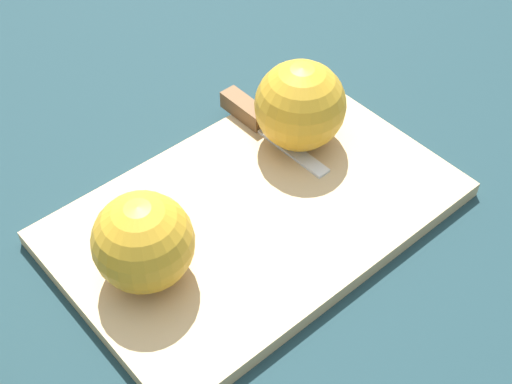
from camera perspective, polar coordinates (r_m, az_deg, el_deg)
ground_plane at (r=0.65m, az=-0.00°, el=-2.15°), size 4.00×4.00×0.00m
cutting_board at (r=0.64m, az=-0.00°, el=-1.69°), size 0.36×0.23×0.02m
apple_half_left at (r=0.57m, az=-8.99°, el=-4.01°), size 0.08×0.08×0.08m
apple_half_right at (r=0.68m, az=3.56°, el=6.94°), size 0.09×0.09×0.09m
knife at (r=0.72m, az=-0.30°, el=6.15°), size 0.02×0.14×0.02m
apple_slice at (r=0.72m, az=2.52°, el=5.82°), size 0.05×0.05×0.01m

